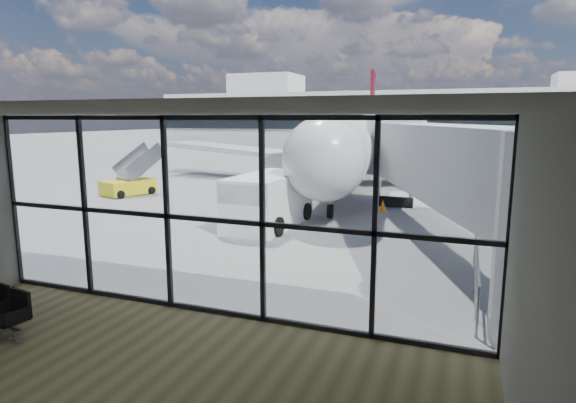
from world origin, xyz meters
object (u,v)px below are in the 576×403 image
Objects in this scene: service_van at (268,200)px; mobile_stairs at (130,185)px; belt_loader at (319,179)px; airliner at (358,142)px.

service_van is 11.82m from mobile_stairs.
belt_loader is at bearing 96.97° from service_van.
service_van is 1.11× the size of belt_loader.
airliner is 7.79× the size of belt_loader.
service_van is 1.35× the size of mobile_stairs.
mobile_stairs is (-11.08, -10.92, -2.17)m from airliner.
belt_loader is 11.38m from mobile_stairs.
belt_loader is (-1.38, -4.97, -2.08)m from airliner.
service_van is at bearing -98.28° from belt_loader.
belt_loader is 1.22× the size of mobile_stairs.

